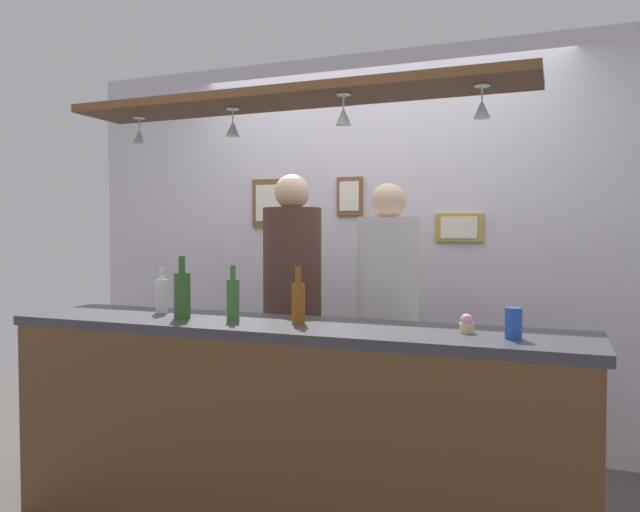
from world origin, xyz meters
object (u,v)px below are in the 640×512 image
object	(u,v)px
picture_frame_caricature	(269,203)
bottle_soda_clear	(162,295)
cupcake	(467,324)
picture_frame_lower_pair	(459,228)
picture_frame_crest	(350,196)
person_middle_white_patterned_shirt	(388,304)
bottle_beer_green_import	(233,298)
bottle_beer_amber_tall	(298,301)
person_left_brown_shirt	(292,292)
drink_can	(513,323)
bottle_champagne_green	(182,294)

from	to	relation	value
picture_frame_caricature	bottle_soda_clear	bearing A→B (deg)	-88.68
cupcake	picture_frame_lower_pair	bearing A→B (deg)	100.09
picture_frame_caricature	picture_frame_crest	bearing A→B (deg)	0.00
person_middle_white_patterned_shirt	bottle_soda_clear	world-z (taller)	person_middle_white_patterned_shirt
bottle_beer_green_import	picture_frame_lower_pair	size ratio (longest dim) A/B	0.87
person_middle_white_patterned_shirt	bottle_beer_amber_tall	size ratio (longest dim) A/B	6.42
person_left_brown_shirt	person_middle_white_patterned_shirt	distance (m)	0.58
drink_can	bottle_beer_amber_tall	bearing A→B (deg)	175.96
picture_frame_crest	bottle_beer_amber_tall	bearing A→B (deg)	-80.74
bottle_soda_clear	picture_frame_lower_pair	bearing A→B (deg)	45.01
drink_can	picture_frame_caricature	xyz separation A→B (m)	(-1.77, 1.46, 0.56)
bottle_soda_clear	bottle_champagne_green	world-z (taller)	bottle_champagne_green
picture_frame_caricature	bottle_champagne_green	bearing A→B (deg)	-80.34
person_left_brown_shirt	picture_frame_lower_pair	bearing A→B (deg)	38.66
person_left_brown_shirt	person_middle_white_patterned_shirt	size ratio (longest dim) A/B	1.04
cupcake	picture_frame_caricature	distance (m)	2.18
cupcake	person_left_brown_shirt	bearing A→B (deg)	147.76
person_left_brown_shirt	picture_frame_lower_pair	xyz separation A→B (m)	(0.85, 0.68, 0.38)
drink_can	picture_frame_caricature	size ratio (longest dim) A/B	0.36
bottle_beer_green_import	picture_frame_lower_pair	bearing A→B (deg)	58.93
bottle_champagne_green	person_left_brown_shirt	bearing A→B (deg)	72.46
person_left_brown_shirt	picture_frame_caricature	world-z (taller)	picture_frame_caricature
picture_frame_lower_pair	picture_frame_crest	xyz separation A→B (m)	(-0.73, 0.00, 0.21)
person_middle_white_patterned_shirt	bottle_beer_green_import	xyz separation A→B (m)	(-0.56, -0.71, 0.08)
cupcake	bottle_soda_clear	bearing A→B (deg)	177.59
drink_can	bottle_soda_clear	bearing A→B (deg)	175.14
picture_frame_crest	person_left_brown_shirt	bearing A→B (deg)	-100.01
bottle_champagne_green	bottle_beer_green_import	xyz separation A→B (m)	(0.25, 0.05, -0.01)
person_left_brown_shirt	bottle_champagne_green	xyz separation A→B (m)	(-0.24, -0.76, 0.05)
bottle_champagne_green	picture_frame_lower_pair	xyz separation A→B (m)	(1.09, 1.44, 0.33)
person_middle_white_patterned_shirt	bottle_beer_green_import	world-z (taller)	person_middle_white_patterned_shirt
bottle_soda_clear	picture_frame_caricature	bearing A→B (deg)	91.32
picture_frame_lower_pair	picture_frame_caricature	distance (m)	1.35
bottle_beer_amber_tall	person_left_brown_shirt	bearing A→B (deg)	116.10
bottle_soda_clear	picture_frame_crest	size ratio (longest dim) A/B	0.88
bottle_champagne_green	bottle_beer_green_import	size ratio (longest dim) A/B	1.15
cupcake	picture_frame_crest	distance (m)	1.80
cupcake	picture_frame_caricature	size ratio (longest dim) A/B	0.23
person_middle_white_patterned_shirt	drink_can	world-z (taller)	person_middle_white_patterned_shirt
bottle_soda_clear	person_left_brown_shirt	bearing A→B (deg)	53.98
person_middle_white_patterned_shirt	picture_frame_caricature	world-z (taller)	picture_frame_caricature
bottle_beer_green_import	picture_frame_caricature	distance (m)	1.57
bottle_soda_clear	picture_frame_caricature	size ratio (longest dim) A/B	0.68
person_left_brown_shirt	picture_frame_lower_pair	size ratio (longest dim) A/B	5.79
bottle_soda_clear	drink_can	bearing A→B (deg)	-4.86
bottle_champagne_green	picture_frame_caricature	distance (m)	1.55
bottle_soda_clear	picture_frame_caricature	world-z (taller)	picture_frame_caricature
bottle_soda_clear	picture_frame_crest	bearing A→B (deg)	66.24
drink_can	picture_frame_crest	world-z (taller)	picture_frame_crest
picture_frame_crest	picture_frame_caricature	bearing A→B (deg)	180.00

